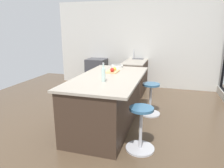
# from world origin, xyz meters

# --- Properties ---
(ground_plane) EXTENTS (7.62, 7.62, 0.00)m
(ground_plane) POSITION_xyz_m (0.00, 0.00, 0.00)
(ground_plane) COLOR brown
(interior_partition_left) EXTENTS (0.12, 5.08, 2.64)m
(interior_partition_left) POSITION_xyz_m (-2.93, 0.00, 1.32)
(interior_partition_left) COLOR beige
(interior_partition_left) RESTS_ON ground_plane
(sink_cabinet) EXTENTS (1.91, 0.60, 1.18)m
(sink_cabinet) POSITION_xyz_m (-2.58, 0.14, 0.46)
(sink_cabinet) COLOR #38281E
(sink_cabinet) RESTS_ON ground_plane
(oven_range) EXTENTS (0.60, 0.61, 0.87)m
(oven_range) POSITION_xyz_m (-2.58, -1.16, 0.44)
(oven_range) COLOR #38383D
(oven_range) RESTS_ON ground_plane
(kitchen_island) EXTENTS (2.21, 1.15, 0.95)m
(kitchen_island) POSITION_xyz_m (0.02, 0.01, 0.48)
(kitchen_island) COLOR #38281E
(kitchen_island) RESTS_ON ground_plane
(stool_by_window) EXTENTS (0.44, 0.44, 0.69)m
(stool_by_window) POSITION_xyz_m (-0.68, 0.76, 0.32)
(stool_by_window) COLOR #B7B7BC
(stool_by_window) RESTS_ON ground_plane
(stool_middle) EXTENTS (0.44, 0.44, 0.69)m
(stool_middle) POSITION_xyz_m (0.72, 0.76, 0.32)
(stool_middle) COLOR #B7B7BC
(stool_middle) RESTS_ON ground_plane
(cutting_board) EXTENTS (0.36, 0.24, 0.02)m
(cutting_board) POSITION_xyz_m (-0.38, -0.00, 0.96)
(cutting_board) COLOR tan
(cutting_board) RESTS_ON kitchen_island
(apple_red) EXTENTS (0.08, 0.08, 0.08)m
(apple_red) POSITION_xyz_m (-0.28, 0.02, 1.02)
(apple_red) COLOR red
(apple_red) RESTS_ON cutting_board
(apple_yellow) EXTENTS (0.07, 0.07, 0.07)m
(apple_yellow) POSITION_xyz_m (-0.44, 0.03, 1.01)
(apple_yellow) COLOR gold
(apple_yellow) RESTS_ON cutting_board
(water_bottle) EXTENTS (0.06, 0.06, 0.31)m
(water_bottle) POSITION_xyz_m (0.42, 0.08, 1.08)
(water_bottle) COLOR silver
(water_bottle) RESTS_ON kitchen_island
(fruit_bowl) EXTENTS (0.26, 0.26, 0.07)m
(fruit_bowl) POSITION_xyz_m (-0.82, -0.02, 0.99)
(fruit_bowl) COLOR silver
(fruit_bowl) RESTS_ON kitchen_island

